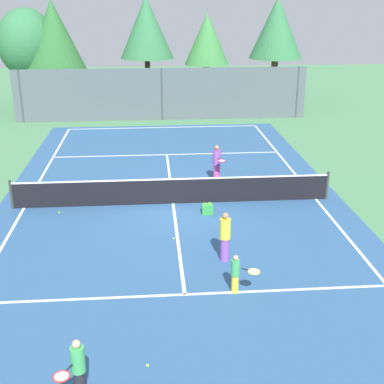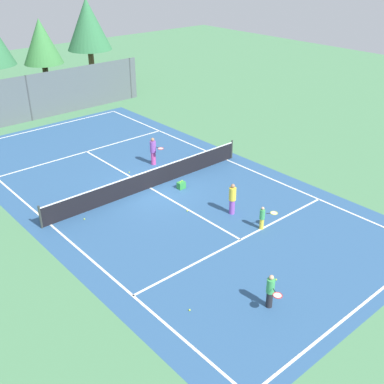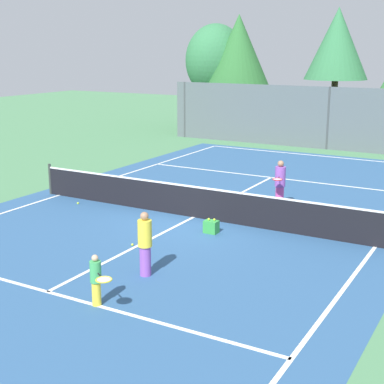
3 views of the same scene
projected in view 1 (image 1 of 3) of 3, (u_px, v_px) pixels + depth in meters
ground_plane at (173, 204)px, 19.67m from camera, size 80.00×80.00×0.00m
court_surface at (173, 203)px, 19.66m from camera, size 13.00×25.00×0.01m
tennis_net at (173, 191)px, 19.48m from camera, size 11.90×0.10×1.10m
perimeter_fence at (162, 94)px, 32.14m from camera, size 18.00×0.12×3.20m
tree_0 at (207, 40)px, 34.89m from camera, size 3.00×3.00×6.26m
tree_1 at (54, 38)px, 34.00m from camera, size 4.25×4.25×7.10m
tree_2 at (277, 28)px, 36.82m from camera, size 3.77×3.77×7.25m
tree_3 at (146, 28)px, 34.29m from camera, size 3.54×3.54×7.31m
tree_4 at (27, 43)px, 34.59m from camera, size 3.80×4.07×6.61m
player_0 at (217, 163)px, 21.62m from camera, size 0.48×0.92×1.59m
player_1 at (225, 236)px, 15.22m from camera, size 0.32×0.32×1.52m
player_2 at (237, 273)px, 13.61m from camera, size 0.78×0.63×1.09m
player_3 at (78, 369)px, 9.98m from camera, size 0.59×0.85×1.32m
ball_crate at (207, 209)px, 18.68m from camera, size 0.39×0.29×0.43m
tennis_ball_0 at (176, 183)px, 21.75m from camera, size 0.07×0.07×0.07m
tennis_ball_2 at (174, 239)px, 16.77m from camera, size 0.07×0.07×0.07m
tennis_ball_3 at (147, 365)px, 11.04m from camera, size 0.07×0.07×0.07m
tennis_ball_4 at (59, 212)px, 18.79m from camera, size 0.07×0.07×0.07m
tennis_ball_5 at (282, 189)px, 21.02m from camera, size 0.07×0.07×0.07m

